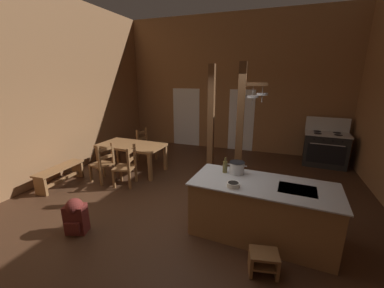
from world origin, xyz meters
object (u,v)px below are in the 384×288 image
object	(u,v)px
dining_table	(132,147)
stove_range	(325,148)
mixing_bowl_on_counter	(233,185)
ladderback_chair_at_table_end	(103,164)
ladderback_chair_near_window	(146,145)
step_stool	(264,261)
stockpot_on_counter	(237,168)
kitchen_island	(261,210)
backpack	(76,215)
bench_along_left_wall	(60,173)
bottle_tall_on_counter	(225,167)
ladderback_chair_by_post	(127,167)

from	to	relation	value
dining_table	stove_range	bearing A→B (deg)	24.60
mixing_bowl_on_counter	ladderback_chair_at_table_end	bearing A→B (deg)	161.48
ladderback_chair_near_window	ladderback_chair_at_table_end	world-z (taller)	same
step_stool	ladderback_chair_near_window	bearing A→B (deg)	137.52
stockpot_on_counter	step_stool	bearing A→B (deg)	-61.99
kitchen_island	ladderback_chair_at_table_end	size ratio (longest dim) A/B	2.34
stockpot_on_counter	ladderback_chair_near_window	bearing A→B (deg)	143.38
step_stool	backpack	world-z (taller)	backpack
step_stool	backpack	size ratio (longest dim) A/B	0.68
bench_along_left_wall	bottle_tall_on_counter	size ratio (longest dim) A/B	4.57
kitchen_island	dining_table	world-z (taller)	kitchen_island
stockpot_on_counter	bottle_tall_on_counter	xyz separation A→B (m)	(-0.20, -0.02, 0.00)
stove_range	bottle_tall_on_counter	world-z (taller)	stove_range
bench_along_left_wall	ladderback_chair_near_window	bearing A→B (deg)	66.56
ladderback_chair_near_window	backpack	bearing A→B (deg)	-77.89
ladderback_chair_near_window	ladderback_chair_by_post	bearing A→B (deg)	-73.80
ladderback_chair_at_table_end	ladderback_chair_near_window	bearing A→B (deg)	85.36
stove_range	mixing_bowl_on_counter	distance (m)	4.61
bench_along_left_wall	mixing_bowl_on_counter	xyz separation A→B (m)	(4.10, -0.60, 0.63)
ladderback_chair_near_window	bottle_tall_on_counter	size ratio (longest dim) A/B	3.63
kitchen_island	mixing_bowl_on_counter	world-z (taller)	mixing_bowl_on_counter
bench_along_left_wall	stockpot_on_counter	distance (m)	4.13
ladderback_chair_near_window	bench_along_left_wall	size ratio (longest dim) A/B	0.80
stove_range	ladderback_chair_near_window	world-z (taller)	stove_range
kitchen_island	stove_range	bearing A→B (deg)	69.41
ladderback_chair_near_window	backpack	world-z (taller)	ladderback_chair_near_window
kitchen_island	ladderback_chair_at_table_end	bearing A→B (deg)	167.28
kitchen_island	bottle_tall_on_counter	distance (m)	0.88
mixing_bowl_on_counter	bottle_tall_on_counter	bearing A→B (deg)	114.67
bottle_tall_on_counter	ladderback_chair_by_post	bearing A→B (deg)	165.74
dining_table	stockpot_on_counter	distance (m)	3.32
step_stool	stockpot_on_counter	world-z (taller)	stockpot_on_counter
backpack	bottle_tall_on_counter	distance (m)	2.55
mixing_bowl_on_counter	backpack	bearing A→B (deg)	-164.40
step_stool	dining_table	xyz separation A→B (m)	(-3.55, 2.45, 0.47)
ladderback_chair_near_window	ladderback_chair_by_post	distance (m)	1.78
ladderback_chair_at_table_end	bottle_tall_on_counter	xyz separation A→B (m)	(3.05, -0.59, 0.54)
backpack	kitchen_island	bearing A→B (deg)	18.40
step_stool	backpack	distance (m)	2.91
stove_range	step_stool	world-z (taller)	stove_range
stove_range	backpack	world-z (taller)	stove_range
step_stool	ladderback_chair_at_table_end	distance (m)	4.14
kitchen_island	backpack	size ratio (longest dim) A/B	3.72
ladderback_chair_at_table_end	bottle_tall_on_counter	world-z (taller)	bottle_tall_on_counter
kitchen_island	dining_table	bearing A→B (deg)	154.16
dining_table	mixing_bowl_on_counter	bearing A→B (deg)	-32.53
dining_table	ladderback_chair_near_window	size ratio (longest dim) A/B	1.83
dining_table	bottle_tall_on_counter	size ratio (longest dim) A/B	6.64
ladderback_chair_at_table_end	stockpot_on_counter	world-z (taller)	stockpot_on_counter
dining_table	mixing_bowl_on_counter	distance (m)	3.60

